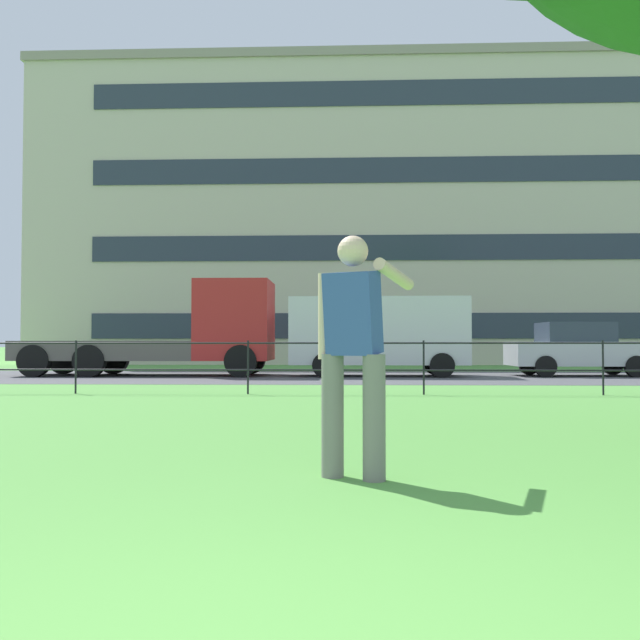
{
  "coord_description": "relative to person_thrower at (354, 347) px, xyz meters",
  "views": [
    {
      "loc": [
        0.26,
        -1.79,
        0.96
      ],
      "look_at": [
        -0.12,
        7.39,
        1.25
      ],
      "focal_mm": 40.21,
      "sensor_mm": 36.0,
      "label": 1
    }
  ],
  "objects": [
    {
      "name": "street_strip",
      "position": [
        -0.29,
        15.05,
        -0.92
      ],
      "size": [
        80.0,
        7.78,
        0.01
      ],
      "primitive_type": "cube",
      "color": "#4C4C51",
      "rests_on": "ground"
    },
    {
      "name": "park_fence",
      "position": [
        -0.29,
        8.21,
        -0.26
      ],
      "size": [
        29.39,
        0.04,
        1.0
      ],
      "color": "black",
      "rests_on": "ground"
    },
    {
      "name": "person_thrower",
      "position": [
        0.0,
        0.0,
        0.0
      ],
      "size": [
        0.73,
        0.71,
        1.72
      ],
      "color": "slate",
      "rests_on": "ground"
    },
    {
      "name": "flatbed_truck_far_right",
      "position": [
        -4.83,
        15.62,
        0.29
      ],
      "size": [
        7.32,
        2.48,
        2.75
      ],
      "color": "#B22323",
      "rests_on": "ground"
    },
    {
      "name": "panel_van_left",
      "position": [
        0.82,
        15.48,
        0.34
      ],
      "size": [
        5.03,
        2.17,
        2.24
      ],
      "color": "silver",
      "rests_on": "ground"
    },
    {
      "name": "car_silver_far_left",
      "position": [
        6.56,
        15.78,
        -0.15
      ],
      "size": [
        4.05,
        1.9,
        1.54
      ],
      "color": "#B7BABF",
      "rests_on": "ground"
    },
    {
      "name": "apartment_building_background",
      "position": [
        5.42,
        31.61,
        6.02
      ],
      "size": [
        40.01,
        11.99,
        13.88
      ],
      "color": "beige",
      "rests_on": "ground"
    }
  ]
}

